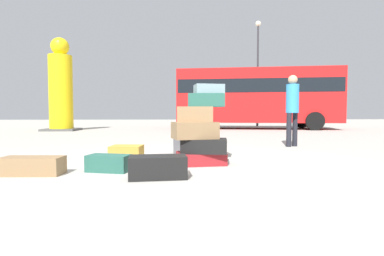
{
  "coord_description": "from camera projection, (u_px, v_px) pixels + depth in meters",
  "views": [
    {
      "loc": [
        -0.21,
        -4.18,
        0.77
      ],
      "look_at": [
        0.27,
        1.87,
        0.48
      ],
      "focal_mm": 26.38,
      "sensor_mm": 36.0,
      "label": 1
    }
  ],
  "objects": [
    {
      "name": "parked_bus",
      "position": [
        256.0,
        95.0,
        15.34
      ],
      "size": [
        8.71,
        4.13,
        3.15
      ],
      "rotation": [
        0.0,
        0.0,
        -0.2
      ],
      "color": "red",
      "rests_on": "ground"
    },
    {
      "name": "yellow_dummy_statue",
      "position": [
        61.0,
        89.0,
        13.51
      ],
      "size": [
        1.51,
        1.51,
        4.43
      ],
      "color": "yellow",
      "rests_on": "ground"
    },
    {
      "name": "suitcase_black_white_trunk",
      "position": [
        158.0,
        167.0,
        3.42
      ],
      "size": [
        0.71,
        0.38,
        0.27
      ],
      "primitive_type": "cube",
      "rotation": [
        0.0,
        0.0,
        0.06
      ],
      "color": "black",
      "rests_on": "ground"
    },
    {
      "name": "ground_plane",
      "position": [
        184.0,
        166.0,
        4.21
      ],
      "size": [
        80.0,
        80.0,
        0.0
      ],
      "primitive_type": "plane",
      "color": "#ADA89E"
    },
    {
      "name": "suitcase_charcoal_foreground_near",
      "position": [
        190.0,
        146.0,
        5.61
      ],
      "size": [
        0.68,
        0.53,
        0.31
      ],
      "primitive_type": "cube",
      "rotation": [
        0.0,
        0.0,
        -0.24
      ],
      "color": "#4C4C51",
      "rests_on": "ground"
    },
    {
      "name": "suitcase_tower",
      "position": [
        200.0,
        130.0,
        4.38
      ],
      "size": [
        0.89,
        0.6,
        1.25
      ],
      "color": "maroon",
      "rests_on": "ground"
    },
    {
      "name": "suitcase_teal_upright_blue",
      "position": [
        109.0,
        163.0,
        3.83
      ],
      "size": [
        0.62,
        0.43,
        0.23
      ],
      "primitive_type": "cube",
      "rotation": [
        0.0,
        0.0,
        -0.28
      ],
      "color": "#26594C",
      "rests_on": "ground"
    },
    {
      "name": "person_bearded_onlooker",
      "position": [
        292.0,
        104.0,
        6.78
      ],
      "size": [
        0.32,
        0.3,
        1.72
      ],
      "rotation": [
        0.0,
        0.0,
        -2.66
      ],
      "color": "black",
      "rests_on": "ground"
    },
    {
      "name": "suitcase_brown_left_side",
      "position": [
        32.0,
        166.0,
        3.61
      ],
      "size": [
        0.78,
        0.36,
        0.23
      ],
      "primitive_type": "cube",
      "rotation": [
        0.0,
        0.0,
        -0.07
      ],
      "color": "olive",
      "rests_on": "ground"
    },
    {
      "name": "lamp_post",
      "position": [
        258.0,
        59.0,
        18.52
      ],
      "size": [
        0.36,
        0.36,
        6.89
      ],
      "color": "#333338",
      "rests_on": "ground"
    },
    {
      "name": "suitcase_tan_behind_tower",
      "position": [
        127.0,
        153.0,
        4.71
      ],
      "size": [
        0.55,
        0.46,
        0.25
      ],
      "primitive_type": "cube",
      "rotation": [
        0.0,
        0.0,
        -0.14
      ],
      "color": "#B28C33",
      "rests_on": "ground"
    }
  ]
}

